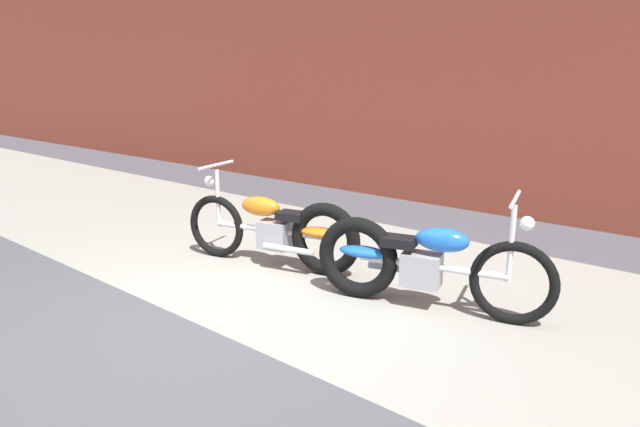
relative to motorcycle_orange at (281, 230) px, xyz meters
name	(u,v)px	position (x,y,z in m)	size (l,w,h in m)	color
ground_plane	(199,325)	(0.43, -1.40, -0.40)	(80.00, 80.00, 0.00)	#47474C
sidewalk_slab	(336,267)	(0.43, 0.35, -0.40)	(36.00, 3.50, 0.01)	gray
motorcycle_orange	(281,230)	(0.00, 0.00, 0.00)	(1.97, 0.74, 1.03)	black
motorcycle_blue	(413,262)	(1.52, 0.00, 0.00)	(1.97, 0.76, 1.03)	black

